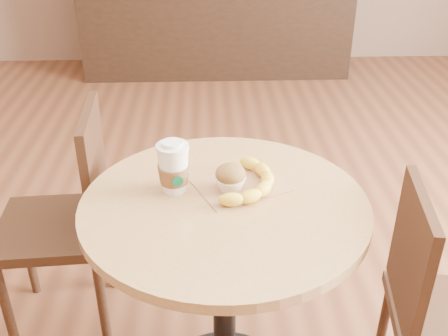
% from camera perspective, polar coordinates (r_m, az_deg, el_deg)
% --- Properties ---
extents(cafe_table, '(0.78, 0.78, 0.75)m').
position_cam_1_polar(cafe_table, '(1.53, 0.06, -9.56)').
color(cafe_table, black).
rests_on(cafe_table, ground).
extents(chair_left, '(0.40, 0.40, 0.87)m').
position_cam_1_polar(chair_left, '(1.92, -16.56, -4.97)').
color(chair_left, '#362012').
rests_on(chair_left, ground).
extents(chair_right, '(0.41, 0.41, 0.81)m').
position_cam_1_polar(chair_right, '(1.66, 22.21, -13.85)').
color(chair_right, '#362012').
rests_on(chair_right, ground).
extents(service_counter, '(2.30, 0.65, 1.04)m').
position_cam_1_polar(service_counter, '(4.58, -0.85, 16.87)').
color(service_counter, black).
rests_on(service_counter, ground).
extents(kraft_bag, '(0.29, 0.26, 0.00)m').
position_cam_1_polar(kraft_bag, '(1.48, 1.86, -1.93)').
color(kraft_bag, '#996E4A').
rests_on(kraft_bag, cafe_table).
extents(coffee_cup, '(0.09, 0.09, 0.15)m').
position_cam_1_polar(coffee_cup, '(1.44, -5.51, -0.11)').
color(coffee_cup, white).
rests_on(coffee_cup, cafe_table).
extents(muffin, '(0.09, 0.09, 0.08)m').
position_cam_1_polar(muffin, '(1.44, 0.70, -1.06)').
color(muffin, white).
rests_on(muffin, kraft_bag).
extents(banana, '(0.27, 0.31, 0.04)m').
position_cam_1_polar(banana, '(1.47, 2.72, -1.35)').
color(banana, yellow).
rests_on(banana, kraft_bag).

